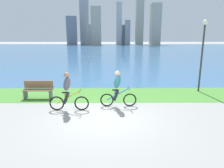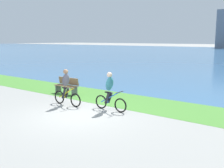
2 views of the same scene
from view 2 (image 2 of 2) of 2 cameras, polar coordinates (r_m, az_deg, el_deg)
The scene contains 5 objects.
ground_plane at distance 10.76m, azimuth -7.32°, elevation -6.69°, with size 300.00×300.00×0.00m, color gray.
grass_strip_bayside at distance 13.23m, azimuth 2.75°, elevation -3.50°, with size 120.00×2.89×0.01m, color #478433.
cyclist_lead at distance 11.19m, azimuth -0.48°, elevation -1.60°, with size 1.65×0.52×1.65m.
cyclist_trailing at distance 12.26m, azimuth -9.80°, elevation -0.73°, with size 1.70×0.52×1.67m.
bench_near_path at distance 14.93m, azimuth -9.69°, elevation -0.36°, with size 1.50×0.47×0.90m.
Camera 2 is at (7.28, -7.33, 3.02)m, focal length 42.47 mm.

